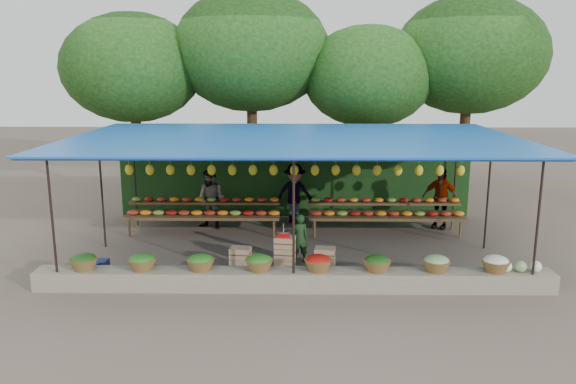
{
  "coord_description": "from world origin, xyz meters",
  "views": [
    {
      "loc": [
        0.03,
        -13.59,
        4.43
      ],
      "look_at": [
        -0.15,
        0.2,
        1.4
      ],
      "focal_mm": 35.0,
      "sensor_mm": 36.0,
      "label": 1
    }
  ],
  "objects_px": {
    "crate_counter": "(284,256)",
    "blue_crate_back": "(87,269)",
    "blue_crate_front": "(98,266)",
    "weighing_scale": "(283,234)",
    "vendor_seated": "(299,238)"
  },
  "relations": [
    {
      "from": "blue_crate_front",
      "to": "blue_crate_back",
      "type": "xyz_separation_m",
      "value": [
        -0.16,
        -0.24,
        -0.0
      ]
    },
    {
      "from": "crate_counter",
      "to": "weighing_scale",
      "type": "height_order",
      "value": "weighing_scale"
    },
    {
      "from": "weighing_scale",
      "to": "blue_crate_back",
      "type": "distance_m",
      "value": 4.38
    },
    {
      "from": "crate_counter",
      "to": "blue_crate_back",
      "type": "relative_size",
      "value": 5.53
    },
    {
      "from": "weighing_scale",
      "to": "vendor_seated",
      "type": "relative_size",
      "value": 0.26
    },
    {
      "from": "vendor_seated",
      "to": "weighing_scale",
      "type": "bearing_deg",
      "value": 42.19
    },
    {
      "from": "crate_counter",
      "to": "blue_crate_back",
      "type": "xyz_separation_m",
      "value": [
        -4.3,
        -0.42,
        -0.18
      ]
    },
    {
      "from": "crate_counter",
      "to": "weighing_scale",
      "type": "xyz_separation_m",
      "value": [
        -0.0,
        0.0,
        0.53
      ]
    },
    {
      "from": "weighing_scale",
      "to": "blue_crate_back",
      "type": "relative_size",
      "value": 0.71
    },
    {
      "from": "vendor_seated",
      "to": "blue_crate_back",
      "type": "xyz_separation_m",
      "value": [
        -4.66,
        -0.91,
        -0.45
      ]
    },
    {
      "from": "weighing_scale",
      "to": "blue_crate_front",
      "type": "height_order",
      "value": "weighing_scale"
    },
    {
      "from": "blue_crate_front",
      "to": "blue_crate_back",
      "type": "relative_size",
      "value": 1.01
    },
    {
      "from": "weighing_scale",
      "to": "vendor_seated",
      "type": "bearing_deg",
      "value": 54.32
    },
    {
      "from": "weighing_scale",
      "to": "vendor_seated",
      "type": "height_order",
      "value": "vendor_seated"
    },
    {
      "from": "crate_counter",
      "to": "blue_crate_back",
      "type": "bearing_deg",
      "value": -174.48
    }
  ]
}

